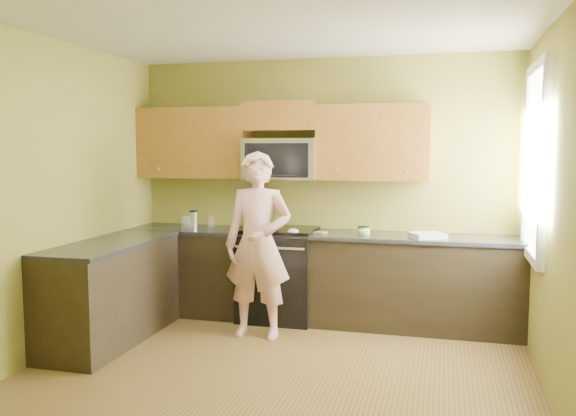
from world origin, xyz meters
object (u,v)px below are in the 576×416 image
(stove, at_px, (279,274))
(woman, at_px, (258,245))
(frying_pan, at_px, (267,229))
(travel_mug, at_px, (194,227))
(butter_tub, at_px, (364,234))
(microwave, at_px, (282,179))

(stove, xyz_separation_m, woman, (-0.03, -0.60, 0.40))
(frying_pan, bearing_deg, stove, 56.16)
(travel_mug, bearing_deg, woman, -35.75)
(woman, relative_size, butter_tub, 13.66)
(butter_tub, bearing_deg, stove, -178.41)
(stove, height_order, frying_pan, frying_pan)
(frying_pan, height_order, butter_tub, frying_pan)
(butter_tub, distance_m, travel_mug, 1.85)
(woman, xyz_separation_m, butter_tub, (0.91, 0.62, 0.05))
(frying_pan, bearing_deg, woman, -75.34)
(butter_tub, bearing_deg, travel_mug, 178.21)
(stove, distance_m, butter_tub, 0.98)
(frying_pan, distance_m, butter_tub, 0.98)
(woman, bearing_deg, microwave, 86.88)
(woman, height_order, travel_mug, woman)
(woman, bearing_deg, butter_tub, 33.78)
(microwave, relative_size, butter_tub, 5.97)
(microwave, height_order, woman, woman)
(stove, bearing_deg, frying_pan, -131.01)
(microwave, height_order, butter_tub, microwave)
(woman, bearing_deg, travel_mug, 143.44)
(stove, bearing_deg, travel_mug, 175.19)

